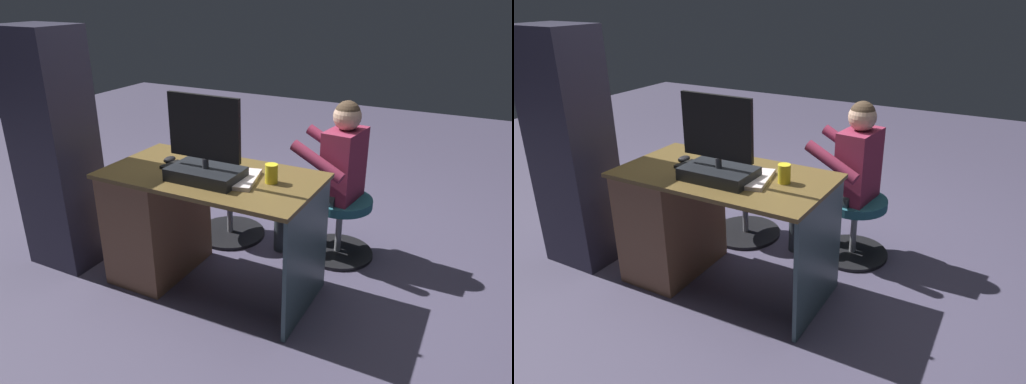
% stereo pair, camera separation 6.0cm
% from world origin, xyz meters
% --- Properties ---
extents(ground_plane, '(10.00, 10.00, 0.00)m').
position_xyz_m(ground_plane, '(0.00, 0.00, 0.00)').
color(ground_plane, '#4A445D').
extents(desk, '(1.27, 0.68, 0.75)m').
position_xyz_m(desk, '(0.33, 0.37, 0.40)').
color(desk, brown).
rests_on(desk, ground_plane).
extents(monitor, '(0.44, 0.25, 0.48)m').
position_xyz_m(monitor, '(-0.03, 0.47, 0.89)').
color(monitor, black).
rests_on(monitor, desk).
extents(keyboard, '(0.42, 0.14, 0.02)m').
position_xyz_m(keyboard, '(0.01, 0.30, 0.76)').
color(keyboard, black).
rests_on(keyboard, desk).
extents(computer_mouse, '(0.06, 0.10, 0.04)m').
position_xyz_m(computer_mouse, '(0.33, 0.32, 0.77)').
color(computer_mouse, black).
rests_on(computer_mouse, desk).
extents(cup, '(0.07, 0.07, 0.11)m').
position_xyz_m(cup, '(-0.37, 0.33, 0.81)').
color(cup, yellow).
rests_on(cup, desk).
extents(tv_remote, '(0.07, 0.16, 0.02)m').
position_xyz_m(tv_remote, '(0.28, 0.37, 0.76)').
color(tv_remote, black).
rests_on(tv_remote, desk).
extents(notebook_binder, '(0.28, 0.34, 0.02)m').
position_xyz_m(notebook_binder, '(-0.18, 0.39, 0.77)').
color(notebook_binder, silver).
rests_on(notebook_binder, desk).
extents(office_chair_teddy, '(0.53, 0.53, 0.43)m').
position_xyz_m(office_chair_teddy, '(0.25, -0.25, 0.24)').
color(office_chair_teddy, black).
rests_on(office_chair_teddy, ground_plane).
extents(teddy_bear, '(0.22, 0.22, 0.31)m').
position_xyz_m(teddy_bear, '(0.25, -0.26, 0.57)').
color(teddy_bear, tan).
rests_on(teddy_bear, office_chair_teddy).
extents(visitor_chair, '(0.50, 0.50, 0.43)m').
position_xyz_m(visitor_chair, '(-0.57, -0.35, 0.26)').
color(visitor_chair, black).
rests_on(visitor_chair, ground_plane).
extents(person, '(0.57, 0.51, 1.10)m').
position_xyz_m(person, '(-0.48, -0.34, 0.64)').
color(person, '#8D2946').
rests_on(person, ground_plane).
extents(equipment_rack, '(0.44, 0.36, 1.56)m').
position_xyz_m(equipment_rack, '(1.06, 0.55, 0.78)').
color(equipment_rack, '#282736').
rests_on(equipment_rack, ground_plane).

